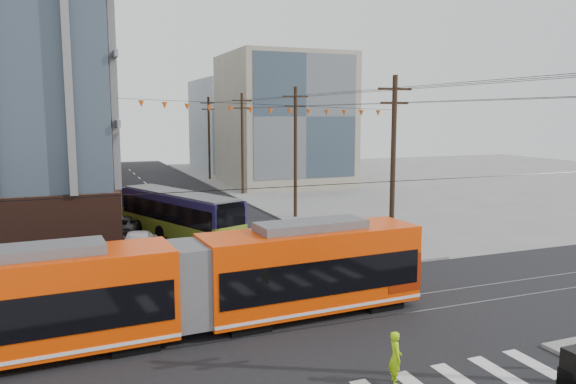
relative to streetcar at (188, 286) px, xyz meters
The scene contains 12 objects.
ground 6.98m from the streetcar, 39.70° to the right, with size 160.00×160.00×0.00m, color slate.
bg_bldg_ne_near 48.94m from the streetcar, 64.19° to the left, with size 14.00×14.00×16.00m, color gray.
bg_bldg_nw_far 68.77m from the streetcar, 97.45° to the left, with size 16.00×18.00×20.00m, color gray.
bg_bldg_ne_far 67.99m from the streetcar, 70.04° to the left, with size 16.00×16.00×14.00m, color #8C99A5.
utility_pole_far 53.61m from the streetcar, 75.22° to the left, with size 0.30×0.30×11.00m, color black.
streetcar is the anchor object (origin of this frame).
city_bus 18.00m from the streetcar, 80.20° to the left, with size 2.60×11.98×3.40m, color #201A4D, non-canonical shape.
parked_car_silver 8.96m from the streetcar, 89.63° to the left, with size 1.76×5.04×1.66m, color #A2A2A2.
parked_car_white 14.05m from the streetcar, 90.92° to the left, with size 2.13×5.24×1.52m, color silver.
parked_car_grey 20.65m from the streetcar, 91.20° to the left, with size 2.20×4.78×1.33m, color #494A4B.
pedestrian 8.67m from the streetcar, 50.88° to the right, with size 0.65×0.42×1.77m, color #A2E00D.
jersey_barrier 16.59m from the streetcar, 35.48° to the left, with size 0.92×4.08×0.82m, color gray.
Camera 1 is at (-9.42, -17.24, 8.77)m, focal length 35.00 mm.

